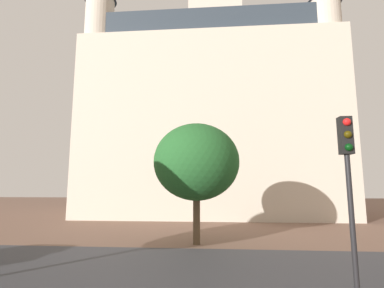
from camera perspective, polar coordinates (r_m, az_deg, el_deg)
The scene contains 5 objects.
ground_plane at distance 11.50m, azimuth 1.40°, elevation -23.29°, with size 120.00×120.00×0.00m, color brown.
street_asphalt_strip at distance 11.34m, azimuth 1.35°, elevation -23.50°, with size 120.00×6.72×0.00m, color #38383D.
landmark_building at distance 32.11m, azimuth 3.78°, elevation 6.22°, with size 25.06×13.87×37.03m.
traffic_light_pole at distance 7.66m, azimuth 28.64°, elevation -5.44°, with size 0.28×0.34×4.62m.
tree_curb_far at distance 15.38m, azimuth 0.89°, elevation -3.59°, with size 4.55×4.55×6.29m.
Camera 1 is at (0.65, -1.08, 2.99)m, focal length 26.91 mm.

